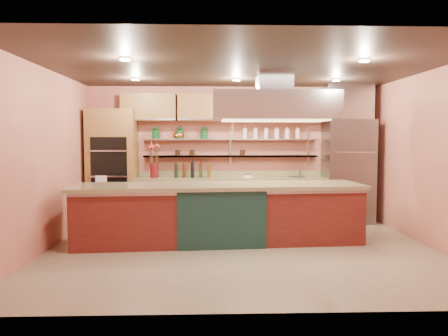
{
  "coord_description": "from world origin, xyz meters",
  "views": [
    {
      "loc": [
        -0.48,
        -6.69,
        1.74
      ],
      "look_at": [
        -0.23,
        1.0,
        1.2
      ],
      "focal_mm": 35.0,
      "sensor_mm": 36.0,
      "label": 1
    }
  ],
  "objects_px": {
    "island": "(219,213)",
    "green_canister": "(204,135)",
    "refrigerator": "(348,171)",
    "kitchen_scale": "(247,175)",
    "flower_vase": "(154,170)",
    "copper_kettle": "(177,135)"
  },
  "relations": [
    {
      "from": "refrigerator",
      "to": "green_canister",
      "type": "xyz_separation_m",
      "value": [
        -2.95,
        0.23,
        0.75
      ]
    },
    {
      "from": "flower_vase",
      "to": "copper_kettle",
      "type": "xyz_separation_m",
      "value": [
        0.45,
        0.22,
        0.71
      ]
    },
    {
      "from": "green_canister",
      "to": "refrigerator",
      "type": "bearing_deg",
      "value": -4.46
    },
    {
      "from": "island",
      "to": "green_canister",
      "type": "bearing_deg",
      "value": 93.86
    },
    {
      "from": "kitchen_scale",
      "to": "green_canister",
      "type": "distance_m",
      "value": 1.23
    },
    {
      "from": "refrigerator",
      "to": "kitchen_scale",
      "type": "distance_m",
      "value": 2.07
    },
    {
      "from": "refrigerator",
      "to": "copper_kettle",
      "type": "distance_m",
      "value": 3.59
    },
    {
      "from": "refrigerator",
      "to": "flower_vase",
      "type": "height_order",
      "value": "refrigerator"
    },
    {
      "from": "flower_vase",
      "to": "copper_kettle",
      "type": "bearing_deg",
      "value": 25.87
    },
    {
      "from": "copper_kettle",
      "to": "green_canister",
      "type": "bearing_deg",
      "value": 0.0
    },
    {
      "from": "island",
      "to": "copper_kettle",
      "type": "bearing_deg",
      "value": 109.31
    },
    {
      "from": "refrigerator",
      "to": "green_canister",
      "type": "bearing_deg",
      "value": 175.54
    },
    {
      "from": "refrigerator",
      "to": "island",
      "type": "relative_size",
      "value": 0.45
    },
    {
      "from": "kitchen_scale",
      "to": "copper_kettle",
      "type": "height_order",
      "value": "copper_kettle"
    },
    {
      "from": "refrigerator",
      "to": "copper_kettle",
      "type": "xyz_separation_m",
      "value": [
        -3.51,
        0.23,
        0.73
      ]
    },
    {
      "from": "island",
      "to": "copper_kettle",
      "type": "xyz_separation_m",
      "value": [
        -0.82,
        1.9,
        1.3
      ]
    },
    {
      "from": "island",
      "to": "flower_vase",
      "type": "height_order",
      "value": "flower_vase"
    },
    {
      "from": "copper_kettle",
      "to": "island",
      "type": "bearing_deg",
      "value": -66.53
    },
    {
      "from": "kitchen_scale",
      "to": "copper_kettle",
      "type": "xyz_separation_m",
      "value": [
        -1.44,
        0.22,
        0.81
      ]
    },
    {
      "from": "flower_vase",
      "to": "refrigerator",
      "type": "bearing_deg",
      "value": -0.14
    },
    {
      "from": "flower_vase",
      "to": "kitchen_scale",
      "type": "relative_size",
      "value": 1.79
    },
    {
      "from": "refrigerator",
      "to": "island",
      "type": "bearing_deg",
      "value": -148.11
    }
  ]
}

